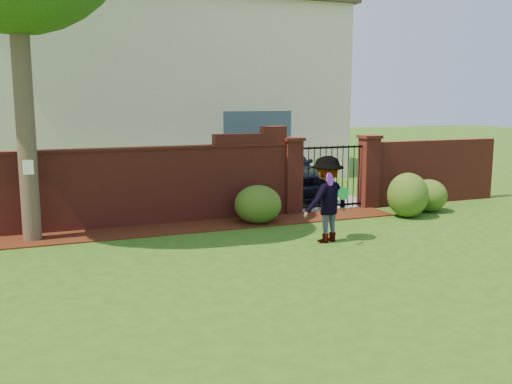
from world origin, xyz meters
name	(u,v)px	position (x,y,z in m)	size (l,w,h in m)	color
ground	(263,267)	(0.00, 0.00, -0.01)	(80.00, 80.00, 0.01)	#295114
mulch_bed	(164,229)	(-0.95, 3.34, 0.01)	(11.10, 1.08, 0.03)	#361509
brick_wall	(108,186)	(-2.01, 4.00, 0.93)	(8.70, 0.31, 2.16)	maroon
brick_wall_return	(432,171)	(6.60, 4.00, 0.85)	(4.00, 0.25, 1.70)	maroon
pillar_left	(292,175)	(2.40, 4.00, 0.96)	(0.50, 0.50, 1.88)	maroon
pillar_right	(369,171)	(4.60, 4.00, 0.96)	(0.50, 0.50, 1.88)	maroon
iron_gate	(331,177)	(3.50, 4.00, 0.85)	(1.78, 0.03, 1.60)	black
driveway	(270,187)	(3.50, 8.00, 0.01)	(3.20, 8.00, 0.01)	slate
house	(162,88)	(1.00, 12.00, 3.16)	(12.40, 6.40, 6.30)	beige
car	(280,169)	(3.19, 6.48, 0.79)	(1.86, 4.61, 1.57)	black
paper_notice	(28,167)	(-3.60, 3.21, 1.50)	(0.20, 0.01, 0.28)	white
shrub_left	(258,204)	(1.19, 3.23, 0.44)	(1.07, 1.07, 0.88)	#264F17
shrub_middle	(408,195)	(4.78, 2.56, 0.54)	(0.97, 0.97, 1.07)	#264F17
shrub_right	(429,196)	(5.70, 2.95, 0.41)	(0.91, 0.91, 0.81)	#264F17
man	(328,199)	(1.84, 1.14, 0.86)	(1.11, 0.64, 1.71)	gray
frisbee_purple	(330,179)	(1.66, 0.74, 1.32)	(0.25, 0.25, 0.02)	purple
frisbee_green	(343,194)	(2.10, 1.00, 0.98)	(0.25, 0.25, 0.02)	green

